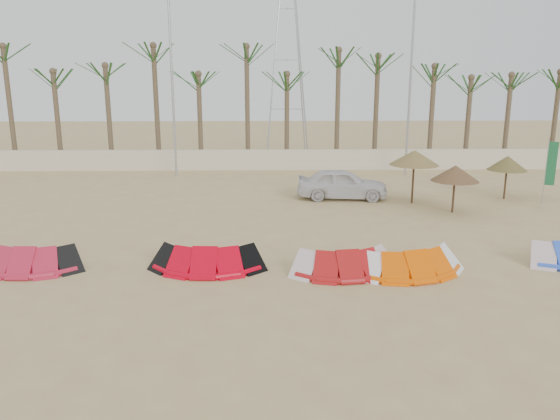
{
  "coord_description": "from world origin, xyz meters",
  "views": [
    {
      "loc": [
        -0.41,
        -12.83,
        5.99
      ],
      "look_at": [
        0.0,
        6.0,
        1.3
      ],
      "focal_mm": 35.0,
      "sensor_mm": 36.0,
      "label": 1
    }
  ],
  "objects_px": {
    "kite_red_mid": "(208,254)",
    "parasol_left": "(414,158)",
    "kite_orange": "(408,258)",
    "car": "(342,184)",
    "kite_red_left": "(33,255)",
    "parasol_mid": "(455,173)",
    "parasol_right": "(507,163)",
    "kite_red_right": "(344,258)"
  },
  "relations": [
    {
      "from": "parasol_left",
      "to": "kite_red_mid",
      "type": "bearing_deg",
      "value": -135.3
    },
    {
      "from": "parasol_left",
      "to": "parasol_mid",
      "type": "bearing_deg",
      "value": -53.39
    },
    {
      "from": "kite_red_left",
      "to": "kite_orange",
      "type": "bearing_deg",
      "value": -2.5
    },
    {
      "from": "kite_red_left",
      "to": "parasol_mid",
      "type": "height_order",
      "value": "parasol_mid"
    },
    {
      "from": "parasol_mid",
      "to": "car",
      "type": "height_order",
      "value": "parasol_mid"
    },
    {
      "from": "kite_red_right",
      "to": "parasol_left",
      "type": "height_order",
      "value": "parasol_left"
    },
    {
      "from": "parasol_right",
      "to": "kite_orange",
      "type": "bearing_deg",
      "value": -126.1
    },
    {
      "from": "parasol_mid",
      "to": "parasol_right",
      "type": "relative_size",
      "value": 0.99
    },
    {
      "from": "kite_red_mid",
      "to": "parasol_left",
      "type": "xyz_separation_m",
      "value": [
        8.81,
        8.72,
        1.77
      ]
    },
    {
      "from": "kite_red_left",
      "to": "parasol_left",
      "type": "xyz_separation_m",
      "value": [
        14.35,
        8.69,
        1.77
      ]
    },
    {
      "from": "parasol_right",
      "to": "car",
      "type": "relative_size",
      "value": 0.48
    },
    {
      "from": "kite_red_mid",
      "to": "parasol_mid",
      "type": "xyz_separation_m",
      "value": [
        10.16,
        6.89,
        1.35
      ]
    },
    {
      "from": "kite_red_right",
      "to": "parasol_left",
      "type": "bearing_deg",
      "value": 63.8
    },
    {
      "from": "kite_orange",
      "to": "parasol_left",
      "type": "height_order",
      "value": "parasol_left"
    },
    {
      "from": "kite_orange",
      "to": "kite_red_left",
      "type": "bearing_deg",
      "value": 177.5
    },
    {
      "from": "kite_red_left",
      "to": "kite_red_right",
      "type": "xyz_separation_m",
      "value": [
        9.83,
        -0.5,
        0.0
      ]
    },
    {
      "from": "kite_red_left",
      "to": "parasol_mid",
      "type": "xyz_separation_m",
      "value": [
        15.7,
        6.87,
        1.35
      ]
    },
    {
      "from": "kite_red_mid",
      "to": "parasol_right",
      "type": "xyz_separation_m",
      "value": [
        13.62,
        9.55,
        1.36
      ]
    },
    {
      "from": "parasol_mid",
      "to": "parasol_right",
      "type": "xyz_separation_m",
      "value": [
        3.46,
        2.65,
        0.01
      ]
    },
    {
      "from": "car",
      "to": "kite_red_left",
      "type": "bearing_deg",
      "value": 136.34
    },
    {
      "from": "kite_red_mid",
      "to": "parasol_right",
      "type": "height_order",
      "value": "parasol_right"
    },
    {
      "from": "kite_red_right",
      "to": "parasol_mid",
      "type": "xyz_separation_m",
      "value": [
        5.87,
        7.36,
        1.35
      ]
    },
    {
      "from": "parasol_left",
      "to": "parasol_mid",
      "type": "xyz_separation_m",
      "value": [
        1.35,
        -1.82,
        -0.42
      ]
    },
    {
      "from": "kite_red_mid",
      "to": "parasol_mid",
      "type": "height_order",
      "value": "parasol_mid"
    },
    {
      "from": "kite_red_left",
      "to": "kite_red_mid",
      "type": "relative_size",
      "value": 0.92
    },
    {
      "from": "parasol_mid",
      "to": "parasol_right",
      "type": "distance_m",
      "value": 4.36
    },
    {
      "from": "kite_red_mid",
      "to": "car",
      "type": "xyz_separation_m",
      "value": [
        5.59,
        9.76,
        0.33
      ]
    },
    {
      "from": "car",
      "to": "parasol_left",
      "type": "bearing_deg",
      "value": -102.81
    },
    {
      "from": "kite_red_right",
      "to": "parasol_right",
      "type": "distance_m",
      "value": 13.76
    },
    {
      "from": "kite_red_mid",
      "to": "parasol_left",
      "type": "relative_size",
      "value": 1.4
    },
    {
      "from": "kite_red_left",
      "to": "car",
      "type": "height_order",
      "value": "car"
    },
    {
      "from": "kite_red_mid",
      "to": "kite_orange",
      "type": "xyz_separation_m",
      "value": [
        6.3,
        -0.49,
        0.0
      ]
    },
    {
      "from": "kite_red_mid",
      "to": "car",
      "type": "distance_m",
      "value": 11.25
    },
    {
      "from": "parasol_left",
      "to": "kite_orange",
      "type": "bearing_deg",
      "value": -105.24
    },
    {
      "from": "kite_orange",
      "to": "parasol_left",
      "type": "xyz_separation_m",
      "value": [
        2.51,
        9.21,
        1.77
      ]
    },
    {
      "from": "parasol_left",
      "to": "parasol_right",
      "type": "relative_size",
      "value": 1.19
    },
    {
      "from": "kite_red_left",
      "to": "kite_orange",
      "type": "relative_size",
      "value": 0.87
    },
    {
      "from": "kite_red_left",
      "to": "car",
      "type": "relative_size",
      "value": 0.74
    },
    {
      "from": "kite_red_mid",
      "to": "parasol_left",
      "type": "bearing_deg",
      "value": 44.7
    },
    {
      "from": "kite_red_left",
      "to": "parasol_right",
      "type": "xyz_separation_m",
      "value": [
        19.16,
        9.52,
        1.37
      ]
    },
    {
      "from": "parasol_left",
      "to": "car",
      "type": "bearing_deg",
      "value": 162.02
    },
    {
      "from": "kite_red_mid",
      "to": "kite_red_right",
      "type": "distance_m",
      "value": 4.31
    }
  ]
}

